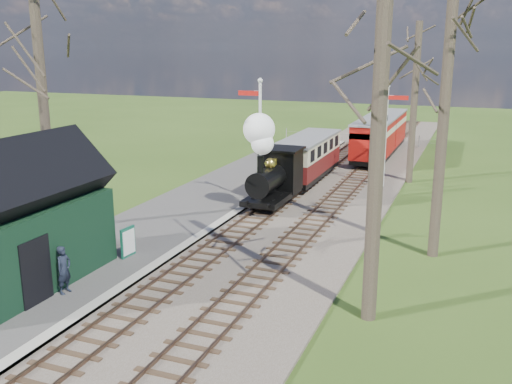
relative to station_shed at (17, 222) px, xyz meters
The scene contains 19 objects.
ground 6.29m from the station_shed, 42.94° to the right, with size 140.00×140.00×0.00m, color #304B17.
distant_hills 63.40m from the station_shed, 84.61° to the left, with size 114.40×48.00×22.02m.
ballast_bed 18.98m from the station_shed, 72.73° to the left, with size 8.00×60.00×0.10m, color brown.
track_near 18.63m from the station_shed, 76.57° to the left, with size 1.60×60.00×0.15m.
track_far 19.40m from the station_shed, 69.04° to the left, with size 1.60×60.00×0.15m.
platform 10.26m from the station_shed, 85.44° to the left, with size 5.00×44.00×0.20m, color #474442.
coping_strip 10.69m from the station_shed, 72.79° to the left, with size 0.40×44.00×0.21m, color #B2AD9E.
station_shed is the anchor object (origin of this frame).
semaphore_near 12.58m from the station_shed, 73.62° to the left, with size 1.22×0.24×6.22m.
semaphore_far 20.01m from the station_shed, 64.28° to the left, with size 1.22×0.24×5.72m.
bare_trees 8.81m from the station_shed, 47.30° to the left, with size 15.51×22.39×12.00m.
fence_line 32.38m from the station_shed, 81.83° to the left, with size 12.60×0.08×1.00m.
locomotive 12.53m from the station_shed, 69.99° to the left, with size 1.84×4.28×4.59m.
coach 18.36m from the station_shed, 76.45° to the left, with size 2.14×7.34×2.25m.
red_carriage_a 25.29m from the station_shed, 74.16° to the left, with size 2.25×5.57×2.37m.
red_carriage_b 30.61m from the station_shed, 76.98° to the left, with size 2.25×5.57×2.37m.
sign_board 4.06m from the station_shed, 61.55° to the left, with size 0.15×0.75×1.10m.
bench 2.29m from the station_shed, 44.65° to the left, with size 0.42×1.40×0.79m.
person 2.20m from the station_shed, ahead, with size 0.56×0.36×1.52m, color black.
Camera 1 is at (8.97, -9.23, 7.62)m, focal length 40.00 mm.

